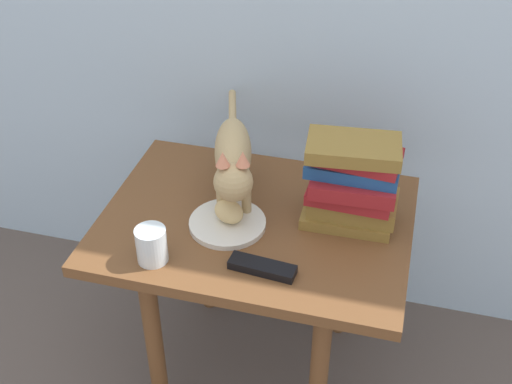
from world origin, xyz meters
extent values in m
plane|color=brown|center=(0.00, 0.00, 0.00)|extent=(6.00, 6.00, 0.00)
cube|color=brown|center=(0.00, 0.00, 0.54)|extent=(0.75, 0.56, 0.03)
cylinder|color=brown|center=(-0.21, -0.21, 0.26)|extent=(0.04, 0.04, 0.52)
cylinder|color=brown|center=(0.21, -0.21, 0.26)|extent=(0.04, 0.04, 0.52)
cylinder|color=brown|center=(-0.21, 0.21, 0.26)|extent=(0.04, 0.04, 0.52)
cylinder|color=brown|center=(0.21, 0.21, 0.26)|extent=(0.04, 0.04, 0.52)
cylinder|color=silver|center=(-0.06, -0.04, 0.56)|extent=(0.18, 0.18, 0.01)
ellipsoid|color=#E0BC7A|center=(-0.06, -0.04, 0.59)|extent=(0.10, 0.09, 0.05)
cylinder|color=tan|center=(-0.03, 0.01, 0.60)|extent=(0.02, 0.02, 0.10)
cylinder|color=tan|center=(-0.08, -0.01, 0.60)|extent=(0.02, 0.02, 0.10)
cylinder|color=tan|center=(-0.07, 0.16, 0.60)|extent=(0.02, 0.02, 0.10)
cylinder|color=tan|center=(-0.13, 0.14, 0.60)|extent=(0.02, 0.02, 0.10)
ellipsoid|color=tan|center=(-0.08, 0.08, 0.69)|extent=(0.16, 0.27, 0.11)
sphere|color=tan|center=(-0.04, -0.07, 0.70)|extent=(0.09, 0.09, 0.09)
cone|color=#DD8460|center=(-0.01, -0.06, 0.76)|extent=(0.03, 0.03, 0.03)
cone|color=#DD8460|center=(-0.06, -0.07, 0.76)|extent=(0.03, 0.03, 0.03)
cylinder|color=tan|center=(-0.14, 0.27, 0.70)|extent=(0.07, 0.16, 0.02)
cube|color=olive|center=(0.21, 0.04, 0.57)|extent=(0.22, 0.12, 0.03)
cube|color=olive|center=(0.22, 0.06, 0.60)|extent=(0.21, 0.13, 0.04)
cube|color=maroon|center=(0.22, 0.04, 0.64)|extent=(0.20, 0.12, 0.03)
cube|color=maroon|center=(0.22, 0.04, 0.67)|extent=(0.20, 0.14, 0.04)
cube|color=#1E4C8C|center=(0.22, 0.06, 0.70)|extent=(0.21, 0.12, 0.03)
cube|color=maroon|center=(0.22, 0.06, 0.73)|extent=(0.21, 0.13, 0.02)
cube|color=olive|center=(0.21, 0.05, 0.76)|extent=(0.22, 0.15, 0.03)
cylinder|color=silver|center=(-0.19, -0.20, 0.60)|extent=(0.07, 0.07, 0.08)
cylinder|color=silver|center=(-0.19, -0.20, 0.58)|extent=(0.06, 0.06, 0.04)
cube|color=black|center=(0.06, -0.17, 0.56)|extent=(0.15, 0.06, 0.02)
camera|label=1|loc=(0.32, -1.21, 1.55)|focal=46.17mm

